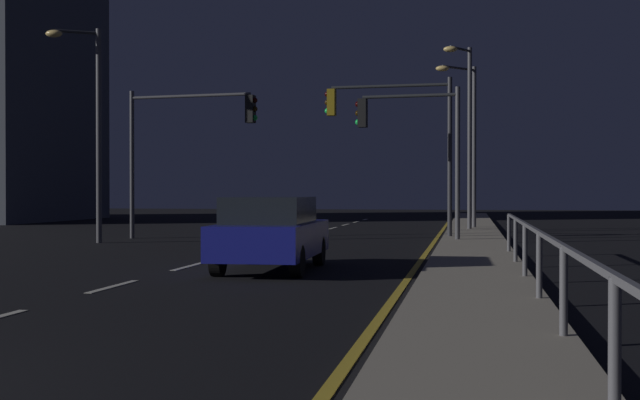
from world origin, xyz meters
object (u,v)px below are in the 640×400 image
traffic_light_near_left (395,124)px  street_lamp_far_end (466,120)px  car (271,232)px  street_lamp_median (90,114)px  traffic_light_far_right (186,132)px  traffic_light_near_right (411,133)px  street_lamp_mid_block (468,129)px

traffic_light_near_left → street_lamp_far_end: (2.46, 5.51, 0.57)m
car → street_lamp_median: bearing=134.3°
traffic_light_near_left → street_lamp_median: 10.37m
traffic_light_far_right → street_lamp_far_end: street_lamp_far_end is taller
traffic_light_near_right → street_lamp_median: (-10.31, -2.02, 0.61)m
traffic_light_near_right → traffic_light_far_right: (-7.95, 0.59, 0.18)m
traffic_light_near_left → street_lamp_median: size_ratio=0.79×
traffic_light_far_right → traffic_light_near_left: 7.36m
car → street_lamp_median: size_ratio=0.63×
traffic_light_near_left → traffic_light_near_right: bearing=-69.4°
traffic_light_near_right → street_lamp_far_end: 7.67m
car → traffic_light_far_right: bearing=117.7°
street_lamp_mid_block → traffic_light_far_right: bearing=-139.2°
street_lamp_far_end → street_lamp_median: size_ratio=1.07×
traffic_light_far_right → street_lamp_median: street_lamp_median is taller
traffic_light_near_left → street_lamp_far_end: size_ratio=0.73×
traffic_light_near_right → street_lamp_median: size_ratio=0.70×
car → traffic_light_far_right: (-5.71, 10.87, 2.97)m
street_lamp_far_end → traffic_light_near_right: bearing=-103.3°
traffic_light_far_right → traffic_light_near_left: traffic_light_near_left is taller
car → street_lamp_mid_block: 20.04m
traffic_light_far_right → street_lamp_median: 3.54m
traffic_light_far_right → traffic_light_near_left: size_ratio=0.96×
traffic_light_near_right → traffic_light_far_right: 7.98m
traffic_light_near_right → traffic_light_near_left: 2.07m
car → street_lamp_median: street_lamp_median is taller
traffic_light_near_right → traffic_light_near_left: bearing=110.6°
traffic_light_near_left → street_lamp_mid_block: 7.58m
traffic_light_near_left → street_lamp_mid_block: (2.53, 7.13, 0.32)m
car → traffic_light_near_right: size_ratio=0.90×
street_lamp_far_end → traffic_light_far_right: bearing=-144.9°
street_lamp_mid_block → street_lamp_median: street_lamp_mid_block is taller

